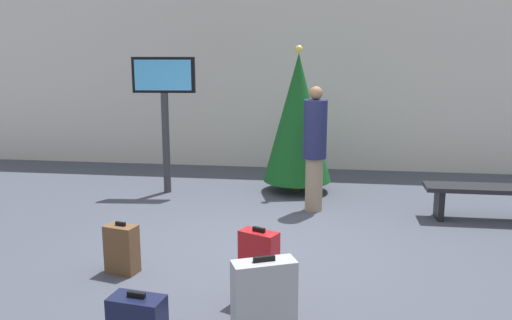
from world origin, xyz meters
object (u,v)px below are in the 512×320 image
waiting_bench (487,194)px  suitcase_0 (259,267)px  suitcase_1 (264,304)px  suitcase_3 (122,249)px  holiday_tree (298,118)px  flight_info_kiosk (164,97)px  traveller_0 (315,146)px

waiting_bench → suitcase_0: (-2.78, -2.84, -0.02)m
suitcase_1 → suitcase_3: (-1.65, 1.22, -0.10)m
suitcase_3 → waiting_bench: bearing=28.6°
holiday_tree → suitcase_0: (-0.11, -4.02, -0.87)m
flight_info_kiosk → suitcase_3: 3.47m
flight_info_kiosk → suitcase_1: flight_info_kiosk is taller
flight_info_kiosk → suitcase_0: bearing=-61.5°
suitcase_0 → suitcase_1: size_ratio=0.97×
flight_info_kiosk → suitcase_0: size_ratio=2.98×
suitcase_0 → waiting_bench: bearing=45.6°
waiting_bench → suitcase_3: 4.90m
holiday_tree → suitcase_3: (-1.63, -3.53, -0.96)m
waiting_bench → suitcase_0: suitcase_0 is taller
suitcase_0 → suitcase_1: suitcase_1 is taller
suitcase_0 → suitcase_1: bearing=-79.5°
flight_info_kiosk → suitcase_3: flight_info_kiosk is taller
traveller_0 → suitcase_3: (-1.94, -2.49, -0.70)m
waiting_bench → flight_info_kiosk: bearing=170.1°
traveller_0 → flight_info_kiosk: bearing=164.0°
holiday_tree → traveller_0: bearing=-73.5°
suitcase_0 → holiday_tree: bearing=88.4°
holiday_tree → waiting_bench: bearing=-23.8°
waiting_bench → holiday_tree: bearing=156.2°
waiting_bench → suitcase_0: size_ratio=2.27×
holiday_tree → suitcase_1: size_ratio=3.12×
traveller_0 → suitcase_0: traveller_0 is taller
holiday_tree → suitcase_3: 4.00m
waiting_bench → suitcase_3: suitcase_3 is taller
holiday_tree → traveller_0: 1.11m
traveller_0 → suitcase_3: traveller_0 is taller
holiday_tree → suitcase_1: holiday_tree is taller
waiting_bench → suitcase_1: (-2.65, -3.57, -0.01)m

